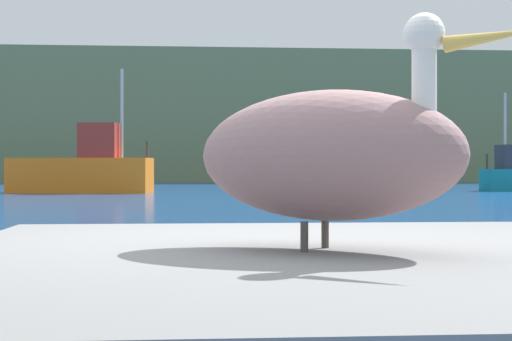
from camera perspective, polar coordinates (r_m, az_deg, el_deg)
The scene contains 3 objects.
hillside_backdrop at distance 64.74m, azimuth -4.41°, elevation 3.56°, with size 140.00×10.75×9.75m, color #6B7A51.
pelican at distance 3.17m, azimuth 5.15°, elevation 1.20°, with size 1.29×1.05×0.88m.
fishing_boat_orange at distance 35.35m, azimuth -11.79°, elevation 0.11°, with size 6.13×2.65×5.19m.
Camera 1 is at (-0.24, -3.81, 1.04)m, focal length 57.96 mm.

